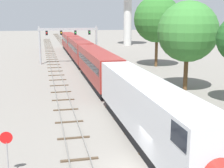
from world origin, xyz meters
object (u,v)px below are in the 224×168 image
at_px(stop_sign, 7,147).
at_px(trackside_tree_left, 157,19).
at_px(signal_gantry, 68,36).
at_px(passenger_train, 86,56).
at_px(trackside_tree_mid, 188,32).

xyz_separation_m(stop_sign, trackside_tree_left, (23.92, 38.74, 7.17)).
bearing_deg(stop_sign, signal_gantry, 80.50).
bearing_deg(trackside_tree_left, passenger_train, -172.20).
xyz_separation_m(signal_gantry, trackside_tree_mid, (12.91, -27.37, 2.08)).
height_order(signal_gantry, trackside_tree_mid, trackside_tree_mid).
relative_size(trackside_tree_left, trackside_tree_mid, 1.17).
bearing_deg(signal_gantry, trackside_tree_left, -25.14).
bearing_deg(signal_gantry, trackside_tree_mid, -64.75).
bearing_deg(passenger_train, trackside_tree_mid, -59.19).
height_order(trackside_tree_left, trackside_tree_mid, trackside_tree_left).
distance_m(stop_sign, trackside_tree_left, 46.09).
bearing_deg(trackside_tree_mid, trackside_tree_left, 80.63).
height_order(stop_sign, trackside_tree_left, trackside_tree_left).
bearing_deg(passenger_train, trackside_tree_left, 7.80).
height_order(signal_gantry, stop_sign, signal_gantry).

